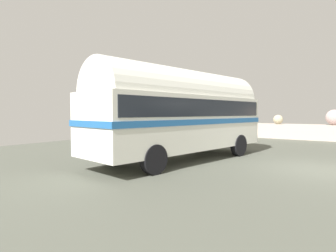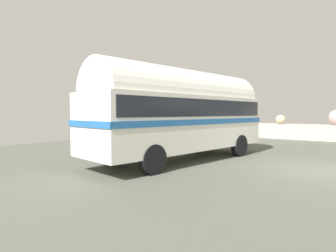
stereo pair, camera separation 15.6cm
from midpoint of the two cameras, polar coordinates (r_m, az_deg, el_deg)
The scene contains 2 objects.
ground at distance 10.78m, azimuth 28.38°, elevation -8.04°, with size 32.00×26.00×0.02m.
vintage_coach at distance 11.28m, azimuth 2.56°, elevation 3.17°, with size 3.70×8.85×3.70m.
Camera 1 is at (1.22, -10.57, 1.97)m, focal length 29.55 mm.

